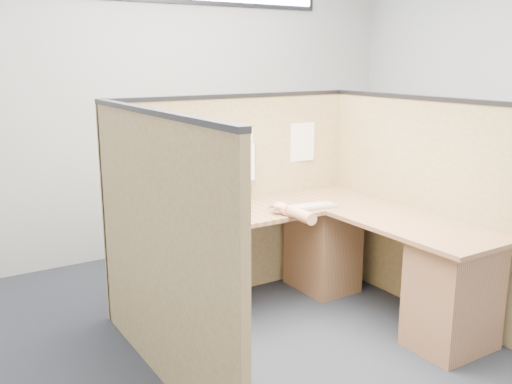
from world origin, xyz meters
TOP-DOWN VIEW (x-y plane):
  - floor at (0.00, 0.00)m, footprint 5.00×5.00m
  - wall_back at (0.00, 2.25)m, footprint 5.00×0.00m
  - cubicle_partitions at (0.00, 0.43)m, footprint 2.06×1.83m
  - l_desk at (0.18, 0.29)m, footprint 1.95×1.75m
  - laptop at (-0.47, 0.89)m, footprint 0.38×0.37m
  - keyboard at (0.31, 0.49)m, footprint 0.42×0.20m
  - mouse at (0.06, 0.50)m, footprint 0.13×0.10m
  - hand_forearm at (0.07, 0.34)m, footprint 0.12×0.42m
  - blue_poster at (-0.85, 0.97)m, footprint 0.20×0.02m
  - american_flag at (-0.51, 0.96)m, footprint 0.20×0.01m
  - file_holder at (0.01, 0.94)m, footprint 0.26×0.05m
  - paper_left at (0.08, 0.97)m, footprint 0.20×0.03m
  - paper_right at (0.59, 0.97)m, footprint 0.24×0.02m

SIDE VIEW (x-z plane):
  - floor at x=0.00m, z-range 0.00..0.00m
  - l_desk at x=0.18m, z-range 0.03..0.76m
  - keyboard at x=0.31m, z-range 0.73..0.76m
  - mouse at x=0.06m, z-range 0.73..0.78m
  - cubicle_partitions at x=0.00m, z-range 0.00..1.53m
  - hand_forearm at x=0.07m, z-range 0.73..0.82m
  - laptop at x=-0.47m, z-range 0.67..0.92m
  - file_holder at x=0.01m, z-range 0.84..1.17m
  - paper_right at x=0.59m, z-range 0.98..1.28m
  - paper_left at x=0.08m, z-range 1.02..1.28m
  - american_flag at x=-0.51m, z-range 1.04..1.39m
  - blue_poster at x=-0.85m, z-range 1.20..1.47m
  - wall_back at x=0.00m, z-range -1.10..3.90m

